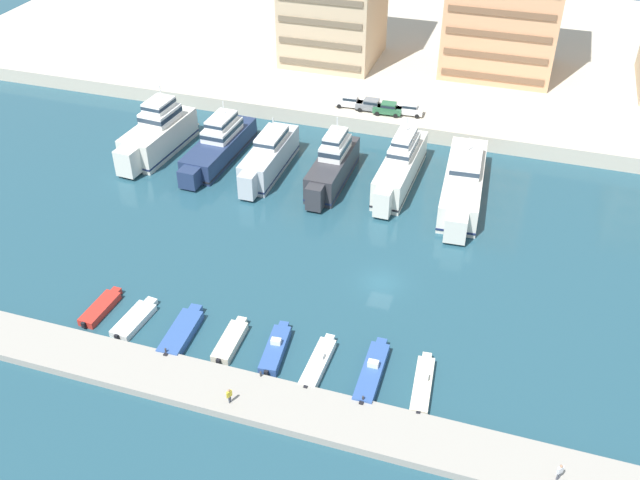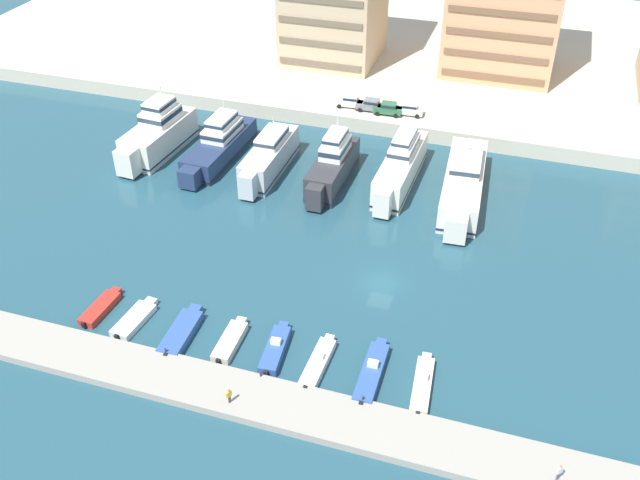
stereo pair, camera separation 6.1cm
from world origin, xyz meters
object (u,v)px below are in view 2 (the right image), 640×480
yacht_navy_left (219,144)px  motorboat_white_left (135,319)px  car_green_mid_left (388,108)px  motorboat_blue_center (275,349)px  motorboat_blue_mid_right (372,373)px  car_white_far_left (350,101)px  yacht_ivory_center_right (464,183)px  pedestrian_near_edge (229,395)px  yacht_silver_mid_left (269,157)px  motorboat_white_center_right (318,363)px  pedestrian_mid_deck (560,471)px  motorboat_cream_right (422,384)px  motorboat_red_far_left (101,308)px  motorboat_blue_mid_left (182,332)px  motorboat_cream_center_left (230,341)px  car_grey_left (371,105)px  yacht_ivory_center (400,166)px  yacht_ivory_far_left (158,134)px  car_white_center_left (409,109)px  yacht_charcoal_center_left (333,166)px

yacht_navy_left → motorboat_white_left: (5.72, -33.08, -1.66)m
motorboat_white_left → car_green_mid_left: bearing=73.9°
motorboat_blue_center → motorboat_blue_mid_right: size_ratio=0.83×
car_white_far_left → car_green_mid_left: (5.94, -0.70, 0.00)m
yacht_ivory_center_right → pedestrian_near_edge: bearing=-108.9°
yacht_navy_left → motorboat_white_left: yacht_navy_left is taller
motorboat_white_left → yacht_silver_mid_left: bearing=86.3°
motorboat_white_center_right → pedestrian_mid_deck: (21.53, -6.47, 1.37)m
motorboat_blue_mid_right → yacht_navy_left: bearing=132.2°
motorboat_blue_center → motorboat_cream_right: bearing=-0.3°
motorboat_red_far_left → car_green_mid_left: bearing=69.4°
motorboat_blue_center → pedestrian_near_edge: size_ratio=4.37×
motorboat_blue_mid_left → yacht_silver_mid_left: bearing=95.8°
motorboat_cream_center_left → car_green_mid_left: size_ratio=1.52×
car_white_far_left → car_grey_left: size_ratio=1.02×
car_grey_left → car_green_mid_left: same height
car_grey_left → yacht_ivory_center: bearing=-62.5°
yacht_ivory_far_left → motorboat_white_left: (14.37, -32.04, -2.34)m
motorboat_blue_mid_right → car_white_center_left: car_white_center_left is taller
yacht_silver_mid_left → car_grey_left: (9.26, 17.40, 1.06)m
yacht_ivory_far_left → pedestrian_mid_deck: yacht_ivory_far_left is taller
motorboat_red_far_left → yacht_charcoal_center_left: bearing=64.5°
motorboat_blue_center → car_white_far_left: bearing=97.8°
yacht_ivory_center → motorboat_cream_center_left: yacht_ivory_center is taller
motorboat_cream_right → car_white_center_left: car_white_center_left is taller
yacht_charcoal_center_left → car_grey_left: 17.41m
motorboat_blue_mid_left → motorboat_cream_right: (23.51, 0.54, -0.05)m
yacht_silver_mid_left → yacht_navy_left: bearing=169.5°
yacht_ivory_far_left → yacht_charcoal_center_left: yacht_ivory_far_left is taller
yacht_charcoal_center_left → motorboat_red_far_left: 34.66m
motorboat_cream_center_left → motorboat_blue_mid_right: size_ratio=0.75×
motorboat_white_left → yacht_charcoal_center_left: bearing=71.1°
yacht_navy_left → motorboat_white_left: 33.61m
motorboat_cream_center_left → car_white_far_left: 49.49m
motorboat_cream_center_left → pedestrian_mid_deck: pedestrian_mid_deck is taller
yacht_silver_mid_left → motorboat_white_center_right: (17.12, -31.82, -1.69)m
yacht_navy_left → motorboat_blue_mid_right: bearing=-47.8°
pedestrian_mid_deck → motorboat_blue_mid_left: bearing=169.9°
motorboat_white_center_right → car_grey_left: (-7.86, 49.23, 2.75)m
motorboat_white_left → pedestrian_mid_deck: size_ratio=3.68×
yacht_charcoal_center_left → car_white_center_left: size_ratio=3.66×
yacht_ivory_center_right → motorboat_white_center_right: bearing=-103.8°
motorboat_white_center_right → motorboat_cream_right: size_ratio=0.96×
motorboat_blue_mid_left → motorboat_blue_mid_right: 18.87m
motorboat_red_far_left → motorboat_blue_mid_right: 28.31m
yacht_ivory_far_left → car_white_far_left: 28.33m
car_white_far_left → car_grey_left: same height
motorboat_cream_center_left → yacht_silver_mid_left: bearing=104.6°
motorboat_blue_center → pedestrian_mid_deck: bearing=-14.9°
pedestrian_mid_deck → yacht_navy_left: bearing=139.4°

